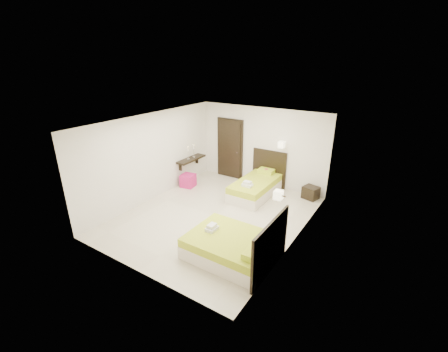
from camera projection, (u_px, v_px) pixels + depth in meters
The scene contains 7 objects.
floor at pixel (215, 216), 8.25m from camera, with size 5.50×5.50×0.00m, color beige.
bed_single at pixel (257, 186), 9.40m from camera, with size 1.19×1.98×1.64m.
bed_double at pixel (235, 246), 6.43m from camera, with size 1.86×1.59×1.54m.
nightstand at pixel (311, 193), 9.19m from camera, with size 0.43×0.39×0.39m, color black.
ottoman at pixel (188, 180), 10.04m from camera, with size 0.43×0.43×0.43m, color #A8165B.
door at pixel (230, 149), 10.57m from camera, with size 1.02×0.15×2.14m.
console_shelf at pixel (191, 159), 10.24m from camera, with size 0.35×1.20×0.78m.
Camera 1 is at (4.14, -5.96, 4.07)m, focal length 24.00 mm.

